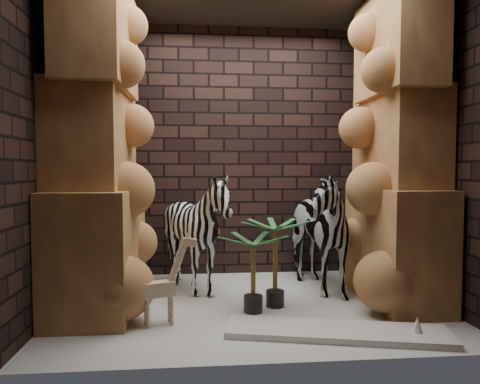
{
  "coord_description": "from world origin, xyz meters",
  "views": [
    {
      "loc": [
        -0.46,
        -3.99,
        1.28
      ],
      "look_at": [
        -0.09,
        0.15,
        1.06
      ],
      "focal_mm": 32.23,
      "sensor_mm": 36.0,
      "label": 1
    }
  ],
  "objects": [
    {
      "name": "floor",
      "position": [
        0.0,
        0.0,
        0.0
      ],
      "size": [
        3.5,
        3.5,
        0.0
      ],
      "primitive_type": "plane",
      "color": "silver",
      "rests_on": "ground"
    },
    {
      "name": "wall_back",
      "position": [
        0.0,
        1.25,
        1.5
      ],
      "size": [
        3.5,
        0.0,
        3.5
      ],
      "primitive_type": "plane",
      "rotation": [
        1.57,
        0.0,
        0.0
      ],
      "color": "black",
      "rests_on": "ground"
    },
    {
      "name": "wall_front",
      "position": [
        0.0,
        -1.25,
        1.5
      ],
      "size": [
        3.5,
        0.0,
        3.5
      ],
      "primitive_type": "plane",
      "rotation": [
        -1.57,
        0.0,
        0.0
      ],
      "color": "black",
      "rests_on": "ground"
    },
    {
      "name": "wall_left",
      "position": [
        -1.75,
        0.0,
        1.5
      ],
      "size": [
        0.0,
        3.0,
        3.0
      ],
      "primitive_type": "plane",
      "rotation": [
        1.57,
        0.0,
        1.57
      ],
      "color": "black",
      "rests_on": "ground"
    },
    {
      "name": "wall_right",
      "position": [
        1.75,
        0.0,
        1.5
      ],
      "size": [
        0.0,
        3.0,
        3.0
      ],
      "primitive_type": "plane",
      "rotation": [
        1.57,
        0.0,
        -1.57
      ],
      "color": "black",
      "rests_on": "ground"
    },
    {
      "name": "rock_pillar_left",
      "position": [
        -1.4,
        0.0,
        1.5
      ],
      "size": [
        0.68,
        1.3,
        3.0
      ],
      "primitive_type": null,
      "color": "gold",
      "rests_on": "floor"
    },
    {
      "name": "rock_pillar_right",
      "position": [
        1.42,
        0.0,
        1.5
      ],
      "size": [
        0.58,
        1.25,
        3.0
      ],
      "primitive_type": null,
      "color": "gold",
      "rests_on": "floor"
    },
    {
      "name": "zebra_right",
      "position": [
        0.69,
        0.47,
        0.73
      ],
      "size": [
        0.88,
        1.33,
        1.45
      ],
      "primitive_type": "imported",
      "rotation": [
        0.0,
        0.0,
        0.19
      ],
      "color": "white",
      "rests_on": "floor"
    },
    {
      "name": "zebra_left",
      "position": [
        -0.51,
        0.44,
        0.56
      ],
      "size": [
        1.3,
        1.46,
        1.11
      ],
      "primitive_type": "imported",
      "rotation": [
        0.0,
        0.0,
        -0.29
      ],
      "color": "white",
      "rests_on": "floor"
    },
    {
      "name": "giraffe_toy",
      "position": [
        -0.81,
        -0.47,
        0.38
      ],
      "size": [
        0.42,
        0.25,
        0.77
      ],
      "primitive_type": null,
      "rotation": [
        0.0,
        0.0,
        0.33
      ],
      "color": "beige",
      "rests_on": "floor"
    },
    {
      "name": "palm_front",
      "position": [
        0.22,
        -0.08,
        0.41
      ],
      "size": [
        0.36,
        0.36,
        0.82
      ],
      "primitive_type": null,
      "color": "#1B542C",
      "rests_on": "floor"
    },
    {
      "name": "palm_back",
      "position": [
        -0.0,
        -0.22,
        0.36
      ],
      "size": [
        0.36,
        0.36,
        0.71
      ],
      "primitive_type": null,
      "color": "#1B542C",
      "rests_on": "floor"
    },
    {
      "name": "surfboard",
      "position": [
        0.58,
        -0.8,
        0.03
      ],
      "size": [
        1.76,
        0.79,
        0.05
      ],
      "primitive_type": "cube",
      "rotation": [
        0.0,
        0.0,
        -0.23
      ],
      "color": "silver",
      "rests_on": "floor"
    }
  ]
}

